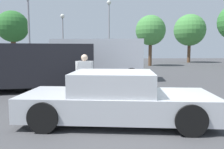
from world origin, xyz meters
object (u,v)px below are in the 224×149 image
at_px(pedestrian, 85,74).
at_px(light_post_far, 109,22).
at_px(suv_dark, 30,65).
at_px(van_white, 99,58).
at_px(light_post_near, 29,19).
at_px(light_post_mid, 63,30).
at_px(sedan_foreground, 116,99).

bearing_deg(pedestrian, light_post_far, -13.20).
xyz_separation_m(suv_dark, pedestrian, (2.35, -2.29, -0.15)).
bearing_deg(suv_dark, light_post_far, -113.56).
bearing_deg(pedestrian, van_white, -12.59).
height_order(light_post_near, light_post_far, light_post_far).
distance_m(light_post_near, light_post_far, 9.73).
bearing_deg(light_post_mid, light_post_near, -97.49).
xyz_separation_m(van_white, light_post_near, (-4.80, 3.63, 2.60)).
xyz_separation_m(van_white, pedestrian, (-0.48, -5.61, -0.30)).
height_order(sedan_foreground, pedestrian, pedestrian).
xyz_separation_m(sedan_foreground, suv_dark, (-3.19, 4.40, 0.50)).
bearing_deg(light_post_far, light_post_mid, 171.67).
bearing_deg(light_post_mid, light_post_far, -8.33).
height_order(light_post_mid, light_post_far, light_post_far).
xyz_separation_m(van_white, light_post_far, (1.14, 11.30, 3.31)).
bearing_deg(pedestrian, suv_dark, 38.03).
height_order(van_white, light_post_near, light_post_near).
bearing_deg(light_post_far, sedan_foreground, -92.35).
relative_size(suv_dark, light_post_far, 0.78).
distance_m(sedan_foreground, light_post_mid, 20.39).
bearing_deg(light_post_far, light_post_near, -127.77).
xyz_separation_m(sedan_foreground, light_post_mid, (-4.06, 19.72, 3.21)).
xyz_separation_m(pedestrian, light_post_near, (-4.32, 9.23, 2.90)).
xyz_separation_m(pedestrian, light_post_mid, (-3.22, 17.61, 2.85)).
height_order(pedestrian, light_post_mid, light_post_mid).
relative_size(sedan_foreground, suv_dark, 0.86).
height_order(sedan_foreground, light_post_near, light_post_near).
bearing_deg(suv_dark, sedan_foreground, 117.63).
distance_m(van_white, light_post_near, 6.55).
xyz_separation_m(suv_dark, light_post_near, (-1.97, 6.94, 2.76)).
relative_size(pedestrian, light_post_mid, 0.28).
bearing_deg(van_white, light_post_near, -27.51).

